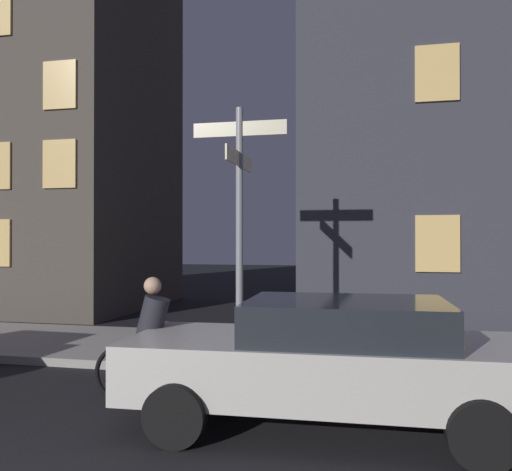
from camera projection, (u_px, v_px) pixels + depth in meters
name	position (u px, v px, depth m)	size (l,w,h in m)	color
sidewalk_kerb	(174.00, 348.00, 9.89)	(40.00, 3.12, 0.14)	#9E9991
signpost	(239.00, 208.00, 8.76)	(1.58, 1.66, 4.12)	gray
car_near_left	(330.00, 358.00, 5.90)	(4.54, 2.05, 1.41)	beige
cyclist	(156.00, 346.00, 6.67)	(1.82, 0.33, 1.61)	black
building_left_block	(13.00, 105.00, 17.03)	(9.17, 6.27, 12.80)	#4C443D
building_right_block	(459.00, 0.00, 14.72)	(8.03, 7.55, 17.43)	#383842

